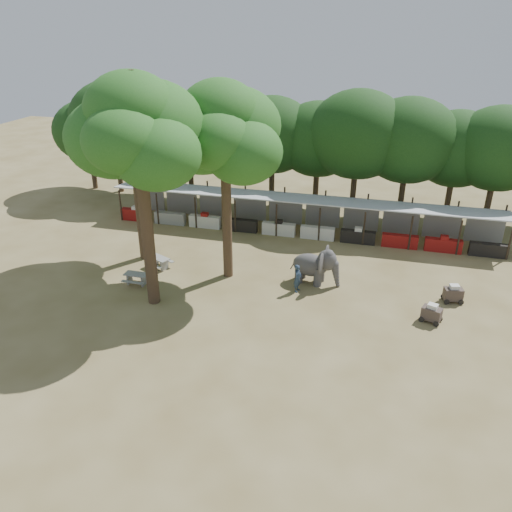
% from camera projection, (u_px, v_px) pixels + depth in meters
% --- Properties ---
extents(ground, '(100.00, 100.00, 0.00)m').
position_uv_depth(ground, '(250.00, 338.00, 24.33)').
color(ground, brown).
rests_on(ground, ground).
extents(vendor_stalls, '(28.00, 2.99, 2.80)m').
position_uv_depth(vendor_stalls, '(301.00, 217.00, 35.89)').
color(vendor_stalls, '#ACAFB6').
rests_on(vendor_stalls, ground).
extents(yard_tree_left, '(7.10, 6.90, 11.02)m').
position_uv_depth(yard_tree_left, '(131.00, 130.00, 29.16)').
color(yard_tree_left, '#332316').
rests_on(yard_tree_left, ground).
extents(yard_tree_center, '(7.10, 6.90, 12.04)m').
position_uv_depth(yard_tree_center, '(137.00, 132.00, 23.68)').
color(yard_tree_center, '#332316').
rests_on(yard_tree_center, ground).
extents(yard_tree_back, '(7.10, 6.90, 11.36)m').
position_uv_depth(yard_tree_back, '(223.00, 133.00, 26.76)').
color(yard_tree_back, '#332316').
rests_on(yard_tree_back, ground).
extents(backdrop_trees, '(46.46, 5.95, 8.33)m').
position_uv_depth(backdrop_trees, '(315.00, 141.00, 38.53)').
color(backdrop_trees, '#332316').
rests_on(backdrop_trees, ground).
extents(elephant, '(2.97, 2.24, 2.23)m').
position_uv_depth(elephant, '(316.00, 265.00, 28.96)').
color(elephant, '#3B3939').
rests_on(elephant, ground).
extents(handler, '(0.50, 0.66, 1.66)m').
position_uv_depth(handler, '(298.00, 278.00, 28.15)').
color(handler, '#26384C').
rests_on(handler, ground).
extents(picnic_table_near, '(1.37, 1.23, 0.68)m').
position_uv_depth(picnic_table_near, '(136.00, 277.00, 29.06)').
color(picnic_table_near, gray).
rests_on(picnic_table_near, ground).
extents(picnic_table_far, '(1.81, 1.75, 0.71)m').
position_uv_depth(picnic_table_far, '(159.00, 261.00, 30.98)').
color(picnic_table_far, gray).
rests_on(picnic_table_far, ground).
extents(cart_front, '(1.22, 1.01, 1.02)m').
position_uv_depth(cart_front, '(432.00, 313.00, 25.42)').
color(cart_front, '#372A24').
rests_on(cart_front, ground).
extents(cart_back, '(1.19, 0.90, 1.04)m').
position_uv_depth(cart_back, '(453.00, 294.00, 27.22)').
color(cart_back, '#372A24').
rests_on(cart_back, ground).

